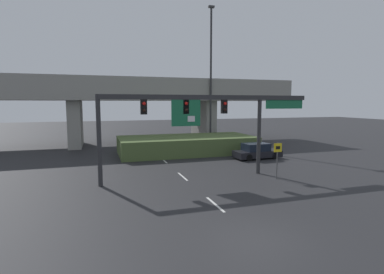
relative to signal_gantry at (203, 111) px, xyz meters
name	(u,v)px	position (x,y,z in m)	size (l,w,h in m)	color
ground_plane	(254,238)	(-1.20, -9.38, -4.63)	(160.00, 160.00, 0.00)	#262628
lane_markings	(172,168)	(-1.20, 3.88, -4.63)	(0.14, 20.85, 0.01)	silver
signal_gantry	(203,111)	(0.00, 0.00, 0.00)	(15.01, 0.44, 5.73)	#2D2D30
speed_limit_sign	(277,155)	(4.80, -1.78, -2.99)	(0.60, 0.11, 2.52)	#4C4C4C
highway_light_pole_near	(211,74)	(6.35, 14.88, 4.00)	(0.70, 0.36, 16.50)	#2D2D30
overpass_bridge	(143,98)	(-1.20, 19.03, 1.22)	(38.21, 8.06, 8.15)	gray
grass_embankment	(187,145)	(1.99, 10.38, -3.77)	(13.88, 6.33, 1.72)	#4C6033
parked_sedan_near_right	(257,152)	(7.30, 5.30, -3.96)	(4.50, 1.99, 1.45)	black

